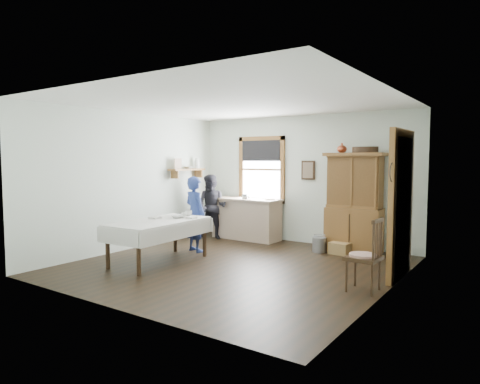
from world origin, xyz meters
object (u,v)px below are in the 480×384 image
at_px(pail, 319,245).
at_px(woman_blue, 195,217).
at_px(china_hutch, 354,203).
at_px(dining_table, 159,241).
at_px(spindle_chair, 364,254).
at_px(wicker_basket, 340,248).
at_px(figure_dark, 212,209).
at_px(work_counter, 246,219).

xyz_separation_m(pail, woman_blue, (-2.01, -1.29, 0.53)).
relative_size(china_hutch, dining_table, 1.05).
relative_size(spindle_chair, wicker_basket, 2.70).
bearing_deg(china_hutch, woman_blue, -148.99).
bearing_deg(spindle_chair, china_hutch, 116.15).
distance_m(pail, figure_dark, 2.62).
xyz_separation_m(dining_table, spindle_chair, (3.44, 0.39, 0.14)).
xyz_separation_m(wicker_basket, woman_blue, (-2.40, -1.34, 0.56)).
bearing_deg(work_counter, pail, -8.83).
bearing_deg(figure_dark, china_hutch, -5.62).
distance_m(spindle_chair, wicker_basket, 2.30).
height_order(work_counter, dining_table, work_counter).
relative_size(work_counter, dining_table, 0.87).
bearing_deg(china_hutch, dining_table, -134.89).
relative_size(china_hutch, woman_blue, 1.41).
distance_m(dining_table, figure_dark, 2.37).
bearing_deg(wicker_basket, dining_table, -134.62).
bearing_deg(pail, china_hutch, 36.12).
bearing_deg(china_hutch, pail, -146.36).
relative_size(woman_blue, figure_dark, 1.01).
relative_size(china_hutch, wicker_basket, 5.14).
height_order(dining_table, wicker_basket, dining_table).
bearing_deg(spindle_chair, work_counter, 149.84).
bearing_deg(pail, figure_dark, -178.62).
xyz_separation_m(dining_table, figure_dark, (-0.62, 2.27, 0.30)).
height_order(woman_blue, figure_dark, woman_blue).
bearing_deg(dining_table, spindle_chair, 6.54).
relative_size(wicker_basket, woman_blue, 0.28).
xyz_separation_m(dining_table, woman_blue, (-0.06, 1.03, 0.31)).
relative_size(work_counter, woman_blue, 1.18).
bearing_deg(wicker_basket, figure_dark, -177.93).
xyz_separation_m(spindle_chair, pail, (-1.49, 1.93, -0.36)).
height_order(spindle_chair, pail, spindle_chair).
height_order(work_counter, wicker_basket, work_counter).
bearing_deg(pail, work_counter, 169.55).
xyz_separation_m(woman_blue, figure_dark, (-0.56, 1.23, -0.00)).
bearing_deg(woman_blue, spindle_chair, -174.55).
distance_m(wicker_basket, woman_blue, 2.81).
distance_m(spindle_chair, pail, 2.47).
xyz_separation_m(work_counter, spindle_chair, (3.41, -2.29, 0.05)).
distance_m(china_hutch, wicker_basket, 0.92).
bearing_deg(figure_dark, dining_table, -88.58).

